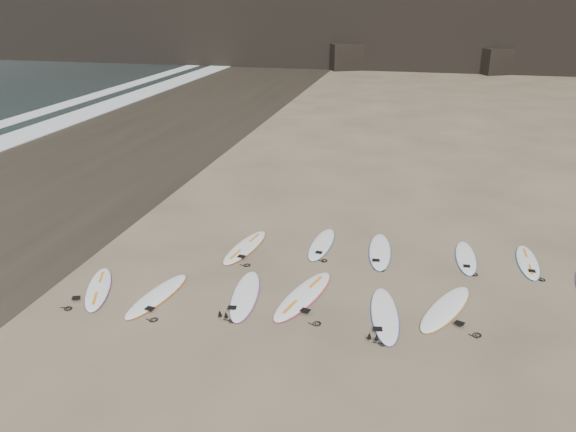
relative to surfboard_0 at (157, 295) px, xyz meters
name	(u,v)px	position (x,y,z in m)	size (l,w,h in m)	color
ground	(329,300)	(4.17, 0.84, -0.04)	(240.00, 240.00, 0.00)	#897559
wet_sand	(83,158)	(-8.83, 10.84, -0.04)	(12.00, 200.00, 0.01)	#383026
surfboard_0	(157,295)	(0.00, 0.00, 0.00)	(0.58, 2.42, 0.09)	white
surfboard_1	(245,295)	(2.12, 0.52, 0.00)	(0.61, 2.56, 0.09)	white
surfboard_2	(303,295)	(3.53, 0.83, 0.01)	(0.67, 2.78, 0.10)	white
surfboard_3	(385,314)	(5.57, 0.39, 0.00)	(0.61, 2.54, 0.09)	white
surfboard_4	(446,308)	(6.96, 1.01, 0.00)	(0.62, 2.58, 0.09)	white
surfboard_5	(245,247)	(1.28, 3.23, 0.00)	(0.61, 2.53, 0.09)	white
surfboard_6	(322,244)	(3.44, 3.96, 0.00)	(0.57, 2.39, 0.09)	white
surfboard_7	(380,251)	(5.18, 3.86, 0.00)	(0.61, 2.54, 0.09)	white
surfboard_8	(466,257)	(7.59, 4.00, 0.00)	(0.54, 2.24, 0.08)	white
surfboard_9	(528,262)	(9.26, 4.11, 0.00)	(0.54, 2.24, 0.08)	white
surfboard_11	(98,288)	(-1.62, -0.02, 0.00)	(0.56, 2.32, 0.08)	white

